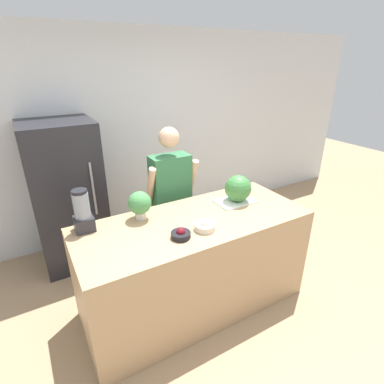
# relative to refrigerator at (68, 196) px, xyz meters

# --- Properties ---
(ground_plane) EXTENTS (14.00, 14.00, 0.00)m
(ground_plane) POSITION_rel_refrigerator_xyz_m (0.85, -1.79, -0.83)
(ground_plane) COLOR tan
(wall_back) EXTENTS (8.00, 0.06, 2.60)m
(wall_back) POSITION_rel_refrigerator_xyz_m (0.85, 0.39, 0.47)
(wall_back) COLOR silver
(wall_back) RESTS_ON ground_plane
(counter_island) EXTENTS (2.07, 0.85, 0.94)m
(counter_island) POSITION_rel_refrigerator_xyz_m (0.85, -1.36, -0.36)
(counter_island) COLOR tan
(counter_island) RESTS_ON ground_plane
(refrigerator) EXTENTS (0.73, 0.71, 1.65)m
(refrigerator) POSITION_rel_refrigerator_xyz_m (0.00, 0.00, 0.00)
(refrigerator) COLOR #232328
(refrigerator) RESTS_ON ground_plane
(person) EXTENTS (0.55, 0.26, 1.62)m
(person) POSITION_rel_refrigerator_xyz_m (0.95, -0.68, 0.00)
(person) COLOR gray
(person) RESTS_ON ground_plane
(cutting_board) EXTENTS (0.38, 0.25, 0.01)m
(cutting_board) POSITION_rel_refrigerator_xyz_m (1.38, -1.25, 0.12)
(cutting_board) COLOR white
(cutting_board) RESTS_ON counter_island
(watermelon) EXTENTS (0.26, 0.26, 0.26)m
(watermelon) POSITION_rel_refrigerator_xyz_m (1.40, -1.26, 0.26)
(watermelon) COLOR #3D7F3D
(watermelon) RESTS_ON cutting_board
(bowl_cherries) EXTENTS (0.16, 0.16, 0.08)m
(bowl_cherries) POSITION_rel_refrigerator_xyz_m (0.61, -1.55, 0.14)
(bowl_cherries) COLOR black
(bowl_cherries) RESTS_ON counter_island
(bowl_cream) EXTENTS (0.17, 0.17, 0.09)m
(bowl_cream) POSITION_rel_refrigerator_xyz_m (0.84, -1.54, 0.15)
(bowl_cream) COLOR beige
(bowl_cream) RESTS_ON counter_island
(blender) EXTENTS (0.15, 0.15, 0.36)m
(blender) POSITION_rel_refrigerator_xyz_m (-0.02, -1.06, 0.28)
(blender) COLOR #28282D
(blender) RESTS_ON counter_island
(potted_plant) EXTENTS (0.20, 0.20, 0.26)m
(potted_plant) POSITION_rel_refrigerator_xyz_m (0.45, -1.11, 0.26)
(potted_plant) COLOR beige
(potted_plant) RESTS_ON counter_island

